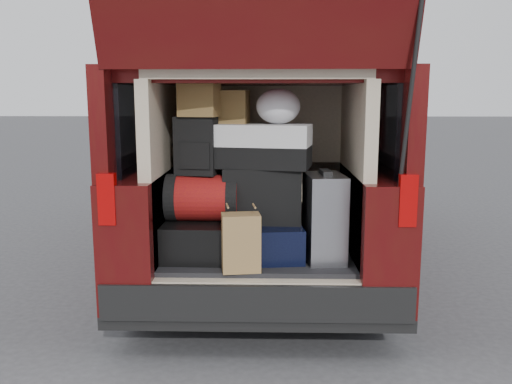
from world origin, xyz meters
TOP-DOWN VIEW (x-y plane):
  - ground at (0.00, 0.00)m, footprint 80.00×80.00m
  - minivan at (0.00, 1.86)m, footprint 1.90×5.35m
  - load_floor at (0.00, 0.28)m, footprint 1.24×1.05m
  - black_hardshell at (-0.39, 0.16)m, footprint 0.45×0.61m
  - navy_hardshell at (0.06, 0.12)m, footprint 0.48×0.56m
  - silver_roller at (0.43, 0.05)m, footprint 0.27×0.39m
  - kraft_bag at (-0.10, -0.19)m, footprint 0.25×0.18m
  - red_duffel at (-0.37, 0.13)m, footprint 0.47×0.31m
  - black_soft_case at (0.03, 0.18)m, footprint 0.52×0.33m
  - backpack at (-0.40, 0.15)m, footprint 0.29×0.21m
  - twotone_duffel at (0.02, 0.18)m, footprint 0.68×0.44m
  - grocery_sack_lower at (-0.38, 0.14)m, footprint 0.27×0.24m
  - grocery_sack_upper at (-0.18, 0.27)m, footprint 0.24×0.21m
  - plastic_bag_center at (0.13, 0.18)m, footprint 0.31×0.29m

SIDE VIEW (x-z plane):
  - ground at x=0.00m, z-range 0.00..0.00m
  - load_floor at x=0.00m, z-range 0.00..0.55m
  - navy_hardshell at x=0.06m, z-range 0.55..0.78m
  - black_hardshell at x=-0.39m, z-range 0.55..0.79m
  - kraft_bag at x=-0.10m, z-range 0.55..0.91m
  - silver_roller at x=0.43m, z-range 0.55..1.11m
  - minivan at x=0.00m, z-range -0.47..2.29m
  - red_duffel at x=-0.37m, z-range 0.79..1.09m
  - black_soft_case at x=0.03m, z-range 0.78..1.14m
  - twotone_duffel at x=0.02m, z-range 1.14..1.42m
  - backpack at x=-0.40m, z-range 1.09..1.47m
  - grocery_sack_upper at x=-0.18m, z-range 1.42..1.64m
  - plastic_bag_center at x=0.13m, z-range 1.42..1.65m
  - grocery_sack_lower at x=-0.38m, z-range 1.47..1.69m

